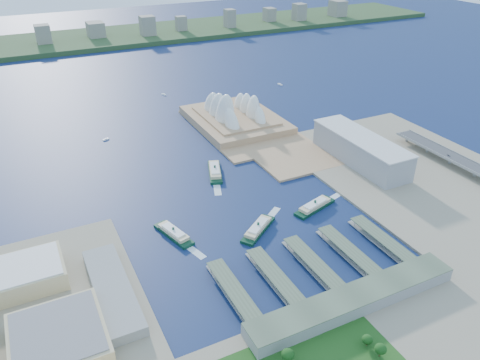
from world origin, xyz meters
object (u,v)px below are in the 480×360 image
ferry_a (173,232)px  car_c (449,155)px  ferry_c (258,227)px  ferry_b (215,169)px  ferry_d (315,205)px  toaster_building (360,149)px  opera_house (235,105)px

ferry_a → car_c: (383.16, -12.25, 10.26)m
ferry_c → car_c: bearing=-122.3°
ferry_b → ferry_d: bearing=-42.4°
toaster_building → car_c: bearing=-30.4°
toaster_building → ferry_a: 286.47m
opera_house → car_c: 322.52m
ferry_a → toaster_building: bearing=-6.5°
ferry_a → ferry_b: size_ratio=0.90×
opera_house → ferry_d: opera_house is taller
opera_house → ferry_a: opera_house is taller
car_c → opera_house: bearing=126.4°
toaster_building → opera_house: bearing=114.2°
car_c → ferry_d: bearing=-177.5°
ferry_a → car_c: car_c is taller
ferry_a → ferry_c: bearing=-37.0°
ferry_a → ferry_d: 164.31m
opera_house → ferry_c: (-108.65, -279.19, -26.65)m
toaster_building → car_c: size_ratio=36.53×
ferry_b → opera_house: bearing=74.8°
opera_house → ferry_c: size_ratio=3.18×
ferry_c → car_c: car_c is taller
ferry_b → ferry_c: ferry_b is taller
ferry_c → ferry_d: size_ratio=0.99×
ferry_b → car_c: size_ratio=14.37×
ferry_b → ferry_d: ferry_b is taller
ferry_b → car_c: bearing=-2.8°
toaster_building → ferry_b: bearing=162.3°
ferry_a → car_c: bearing=-17.8°
toaster_building → ferry_c: size_ratio=2.74×
ferry_c → ferry_d: 79.96m
car_c → ferry_b: bearing=157.5°
ferry_c → car_c: size_ratio=13.33×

